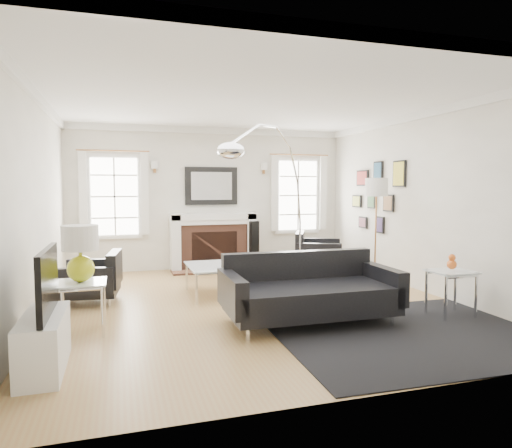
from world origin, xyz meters
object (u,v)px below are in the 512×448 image
object	(u,v)px
armchair_right	(316,254)
coffee_table	(222,267)
arc_floor_lamp	(270,199)
armchair_left	(94,279)
sofa	(308,292)
gourd_lamp	(80,249)
fireplace	(213,242)

from	to	relation	value
armchair_right	coffee_table	bearing A→B (deg)	-148.27
armchair_right	arc_floor_lamp	size ratio (longest dim) A/B	0.45
armchair_left	coffee_table	world-z (taller)	armchair_left
sofa	gourd_lamp	world-z (taller)	gourd_lamp
fireplace	arc_floor_lamp	size ratio (longest dim) A/B	0.64
armchair_left	gourd_lamp	size ratio (longest dim) A/B	1.53
sofa	gourd_lamp	distance (m)	2.67
armchair_right	arc_floor_lamp	xyz separation A→B (m)	(-1.38, -1.34, 1.09)
gourd_lamp	coffee_table	bearing A→B (deg)	35.33
fireplace	gourd_lamp	distance (m)	4.15
fireplace	arc_floor_lamp	distance (m)	2.40
sofa	arc_floor_lamp	xyz separation A→B (m)	(0.06, 1.64, 1.07)
sofa	coffee_table	world-z (taller)	sofa
armchair_right	coffee_table	distance (m)	2.50
sofa	armchair_left	xyz separation A→B (m)	(-2.52, 1.75, -0.04)
arc_floor_lamp	armchair_left	bearing A→B (deg)	177.67
armchair_right	gourd_lamp	xyz separation A→B (m)	(-4.03, -2.66, 0.59)
fireplace	armchair_left	bearing A→B (deg)	-135.87
fireplace	gourd_lamp	bearing A→B (deg)	-122.17
coffee_table	gourd_lamp	xyz separation A→B (m)	(-1.90, -1.34, 0.52)
coffee_table	armchair_right	bearing A→B (deg)	31.73
sofa	armchair_left	bearing A→B (deg)	145.32
armchair_left	gourd_lamp	xyz separation A→B (m)	(-0.06, -1.42, 0.62)
armchair_right	gourd_lamp	distance (m)	4.86
armchair_left	coffee_table	bearing A→B (deg)	-2.40
armchair_right	coffee_table	xyz separation A→B (m)	(-2.13, -1.32, 0.07)
armchair_left	arc_floor_lamp	size ratio (longest dim) A/B	0.36
fireplace	armchair_right	world-z (taller)	fireplace
sofa	coffee_table	size ratio (longest dim) A/B	2.03
gourd_lamp	arc_floor_lamp	xyz separation A→B (m)	(2.64, 1.32, 0.50)
arc_floor_lamp	armchair_right	bearing A→B (deg)	44.18
armchair_left	gourd_lamp	world-z (taller)	gourd_lamp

